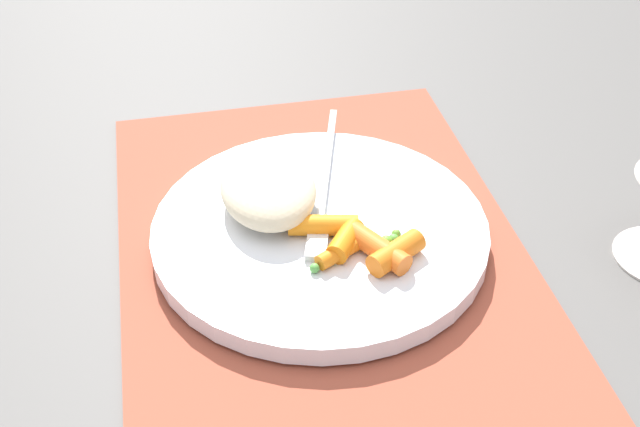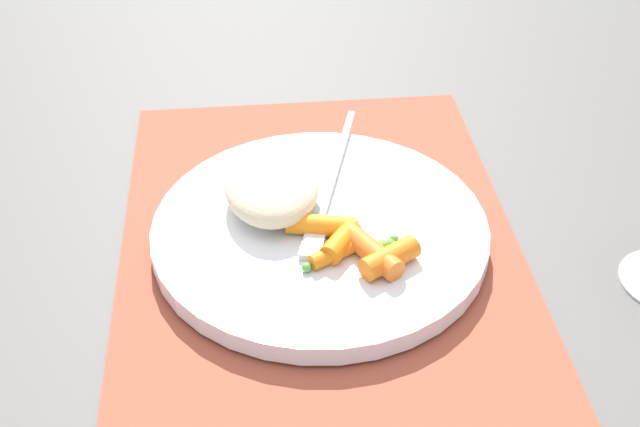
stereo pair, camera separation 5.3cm
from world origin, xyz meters
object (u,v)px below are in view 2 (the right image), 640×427
(plate, at_px, (320,231))
(carrot_portion, at_px, (355,245))
(rice_mound, at_px, (272,185))
(fork, at_px, (328,193))

(plate, height_order, carrot_portion, carrot_portion)
(rice_mound, distance_m, fork, 0.05)
(fork, bearing_deg, plate, -16.36)
(plate, relative_size, carrot_portion, 2.76)
(plate, distance_m, carrot_portion, 0.05)
(carrot_portion, bearing_deg, plate, -149.43)
(rice_mound, distance_m, carrot_portion, 0.09)
(carrot_portion, bearing_deg, rice_mound, -139.74)
(plate, relative_size, rice_mound, 2.54)
(plate, xyz_separation_m, carrot_portion, (0.04, 0.02, 0.02))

